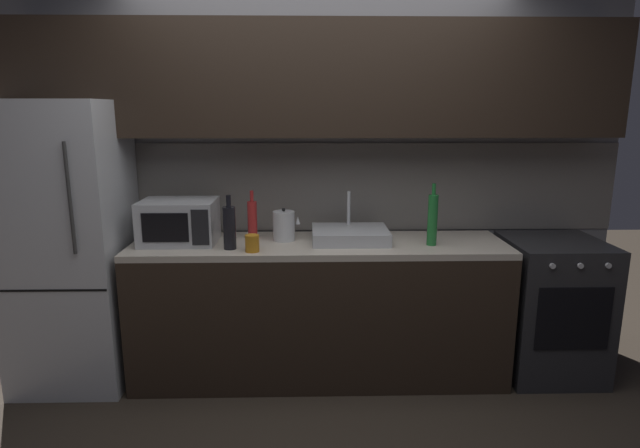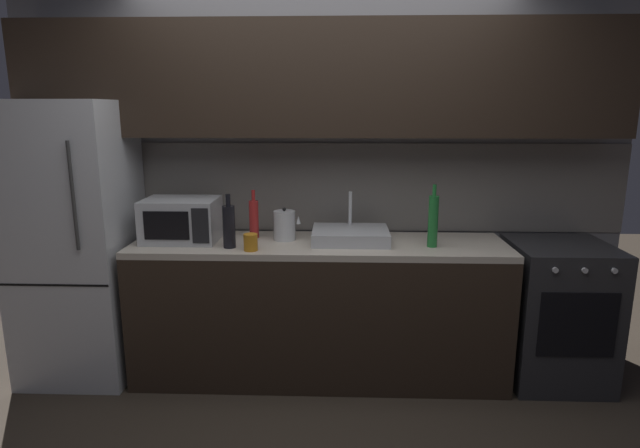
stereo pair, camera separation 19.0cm
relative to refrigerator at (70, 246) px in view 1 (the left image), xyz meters
The scene contains 11 objects.
back_wall 1.72m from the refrigerator, 10.83° to the left, with size 4.10×0.44×2.50m.
counter_run 1.62m from the refrigerator, ahead, with size 2.36×0.60×0.90m.
refrigerator is the anchor object (origin of this frame).
oven_range 3.11m from the refrigerator, ahead, with size 0.60×0.62×0.90m.
microwave 0.70m from the refrigerator, ahead, with size 0.46×0.35×0.27m.
sink_basin 1.76m from the refrigerator, ahead, with size 0.48×0.38×0.30m.
kettle 1.34m from the refrigerator, ahead, with size 0.17×0.14×0.21m.
wine_bottle_green 2.26m from the refrigerator, ahead, with size 0.06×0.06×0.38m.
wine_bottle_red 1.14m from the refrigerator, ahead, with size 0.06×0.06×0.31m.
wine_bottle_dark 1.04m from the refrigerator, ahead, with size 0.08×0.08×0.33m.
mug_amber 1.18m from the refrigerator, 10.21° to the right, with size 0.08×0.08×0.10m, color #B27019.
Camera 1 is at (-0.07, -2.28, 1.72)m, focal length 29.21 mm.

